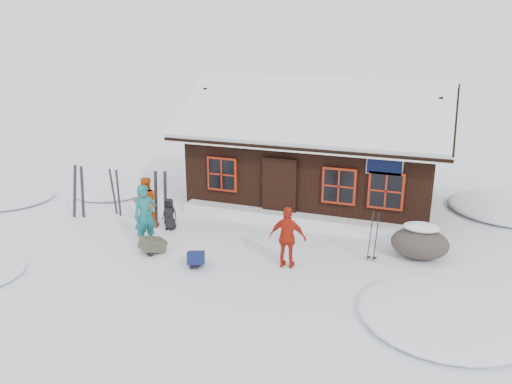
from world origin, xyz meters
TOP-DOWN VIEW (x-y plane):
  - ground at (0.00, 0.00)m, footprint 120.00×120.00m
  - mountain_hut at (1.50, 4.98)m, footprint 8.90×6.09m
  - snow_drift at (1.50, 2.25)m, footprint 7.60×0.60m
  - snow_mounds at (1.65, 1.86)m, footprint 20.60×13.20m
  - skier_teal at (-1.97, -0.88)m, footprint 0.74×0.78m
  - skier_orange_left at (-2.80, 0.43)m, footprint 0.98×0.92m
  - skier_orange_right at (2.16, -0.77)m, footprint 0.97×0.44m
  - skier_crouched at (-2.00, 0.48)m, footprint 0.50×0.34m
  - boulder at (5.32, 0.99)m, footprint 1.52×1.14m
  - ski_pair_left at (-5.29, 0.38)m, footprint 0.59×0.14m
  - ski_pair_mid at (-4.33, 1.03)m, footprint 0.46×0.18m
  - ski_pair_right at (-2.47, 0.76)m, footprint 0.45×0.20m
  - ski_poles at (4.16, 0.38)m, footprint 0.26×0.13m
  - backpack_blue at (-0.06, -1.56)m, footprint 0.63×0.70m
  - backpack_olive at (-1.55, -1.25)m, footprint 0.73×0.78m

SIDE VIEW (x-z plane):
  - ground at x=0.00m, z-range 0.00..0.00m
  - snow_mounds at x=1.65m, z-range -0.24..0.24m
  - backpack_blue at x=-0.06m, z-range 0.00..0.31m
  - backpack_olive at x=-1.55m, z-range 0.00..0.34m
  - snow_drift at x=1.50m, z-range 0.00..0.35m
  - boulder at x=5.32m, z-range 0.01..0.89m
  - skier_crouched at x=-2.00m, z-range 0.00..1.00m
  - ski_poles at x=4.16m, z-range -0.04..1.39m
  - ski_pair_mid at x=-4.33m, z-range -0.05..1.56m
  - skier_orange_left at x=-2.80m, z-range 0.00..1.61m
  - skier_orange_right at x=2.16m, z-range 0.00..1.63m
  - ski_pair_right at x=-2.47m, z-range -0.05..1.75m
  - ski_pair_left at x=-5.29m, z-range -0.05..1.77m
  - skier_teal at x=-1.97m, z-range 0.00..1.80m
  - mountain_hut at x=1.50m, z-range -0.63..3.79m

